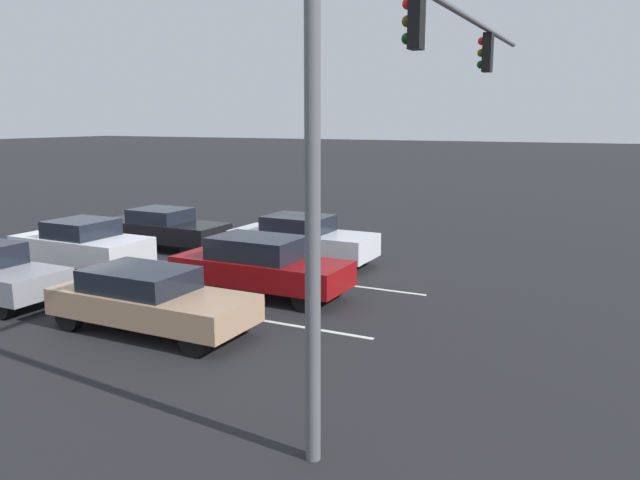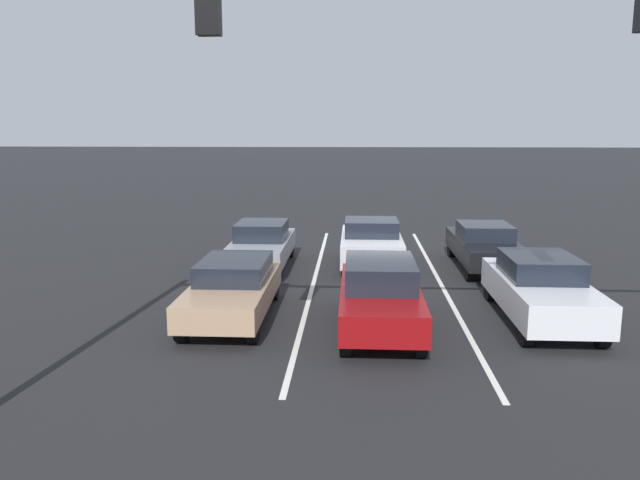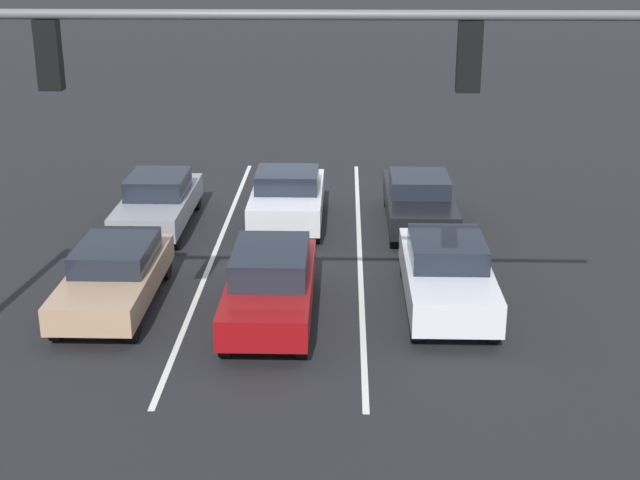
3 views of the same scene
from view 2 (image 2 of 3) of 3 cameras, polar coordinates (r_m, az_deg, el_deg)
The scene contains 10 objects.
ground_plane at distance 20.41m, azimuth 4.99°, elevation -2.27°, with size 240.00×240.00×0.00m, color black.
lane_stripe_left_divider at distance 18.46m, azimuth 10.88°, elevation -3.75°, with size 0.12×16.34×0.01m, color silver.
lane_stripe_center_divider at distance 18.33m, azimuth -0.52°, elevation -3.67°, with size 0.12×16.34×0.01m, color silver.
car_tan_rightlane_front at distance 14.78m, azimuth -7.96°, elevation -4.34°, with size 1.76×4.48×1.36m.
car_white_leftlane_front at distance 15.26m, azimuth 19.49°, elevation -4.18°, with size 1.78×4.55×1.51m.
car_maroon_midlane_front at distance 13.89m, azimuth 5.50°, elevation -4.89°, with size 1.73×4.58×1.53m.
car_silver_midlane_second at distance 19.98m, azimuth 4.70°, elevation -0.27°, with size 1.89×4.10×1.54m.
car_gray_rightlane_second at distance 19.89m, azimuth -5.37°, elevation -0.43°, with size 1.73×4.51×1.45m.
car_black_leftlane_second at distance 20.40m, azimuth 14.80°, elevation -0.46°, with size 1.77×4.70×1.41m.
traffic_signal_gantry at distance 8.81m, azimuth -8.93°, elevation 15.72°, with size 13.12×0.37×6.99m.
Camera 2 is at (0.66, 19.92, 4.43)m, focal length 35.00 mm.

